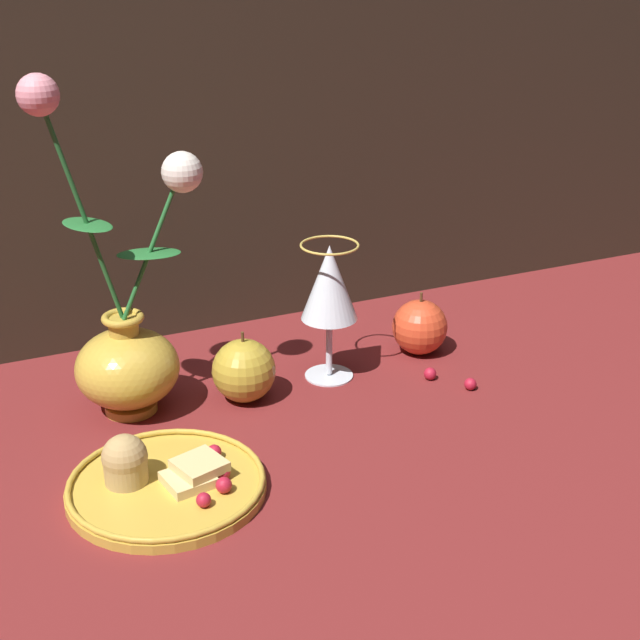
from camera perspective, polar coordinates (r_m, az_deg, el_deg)
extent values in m
plane|color=maroon|center=(1.03, -2.84, -6.18)|extent=(2.40, 2.40, 0.00)
cylinder|color=gold|center=(1.06, -11.99, -5.43)|extent=(0.06, 0.06, 0.01)
ellipsoid|color=gold|center=(1.04, -12.22, -3.02)|extent=(0.12, 0.12, 0.09)
cylinder|color=gold|center=(1.02, -12.44, -0.66)|extent=(0.03, 0.03, 0.03)
torus|color=gold|center=(1.01, -12.52, 0.14)|extent=(0.05, 0.05, 0.01)
cylinder|color=#23662D|center=(0.97, -14.93, 6.60)|extent=(0.07, 0.01, 0.25)
ellipsoid|color=#23662D|center=(0.97, -14.67, 5.92)|extent=(0.07, 0.08, 0.00)
sphere|color=pink|center=(0.94, -17.61, 13.57)|extent=(0.04, 0.04, 0.04)
cylinder|color=#23662D|center=(0.99, -10.72, 4.65)|extent=(0.08, 0.01, 0.16)
ellipsoid|color=#23662D|center=(0.99, -10.90, 4.19)|extent=(0.08, 0.06, 0.00)
sphere|color=silver|center=(0.98, -8.82, 9.34)|extent=(0.04, 0.04, 0.04)
cylinder|color=gold|center=(0.91, -9.78, -10.52)|extent=(0.20, 0.20, 0.01)
torus|color=gold|center=(0.91, -9.81, -10.10)|extent=(0.20, 0.20, 0.01)
cylinder|color=tan|center=(0.91, -12.32, -9.30)|extent=(0.04, 0.04, 0.03)
sphere|color=tan|center=(0.90, -12.40, -8.55)|extent=(0.05, 0.05, 0.05)
cube|color=#DBBC7A|center=(0.90, -8.42, -10.06)|extent=(0.05, 0.05, 0.01)
cube|color=#DBBC7A|center=(0.90, -7.72, -9.20)|extent=(0.06, 0.06, 0.01)
sphere|color=#AD192D|center=(0.87, -7.46, -11.35)|extent=(0.01, 0.01, 0.01)
sphere|color=#AD192D|center=(0.88, -6.17, -10.46)|extent=(0.02, 0.02, 0.02)
sphere|color=#AD192D|center=(0.90, -6.22, -9.65)|extent=(0.02, 0.02, 0.02)
sphere|color=#AD192D|center=(0.94, -6.79, -8.39)|extent=(0.02, 0.02, 0.02)
cylinder|color=silver|center=(1.12, 0.58, -3.51)|extent=(0.06, 0.06, 0.00)
cylinder|color=silver|center=(1.10, 0.59, -1.67)|extent=(0.01, 0.01, 0.08)
cone|color=silver|center=(1.07, 0.61, 2.43)|extent=(0.07, 0.07, 0.09)
cone|color=maroon|center=(1.07, 0.60, 1.74)|extent=(0.06, 0.06, 0.07)
torus|color=gold|center=(1.05, 0.62, 4.81)|extent=(0.07, 0.07, 0.00)
sphere|color=#B2932D|center=(1.05, -4.90, -3.24)|extent=(0.08, 0.08, 0.08)
cylinder|color=#4C3319|center=(1.03, -4.98, -1.08)|extent=(0.00, 0.00, 0.01)
sphere|color=#D14223|center=(1.17, 6.40, -0.45)|extent=(0.07, 0.07, 0.07)
cylinder|color=#4C3319|center=(1.16, 6.50, 1.47)|extent=(0.00, 0.00, 0.01)
sphere|color=#AD192D|center=(1.10, 9.60, -4.06)|extent=(0.02, 0.02, 0.02)
sphere|color=#AD192D|center=(1.12, 7.06, -3.43)|extent=(0.02, 0.02, 0.02)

